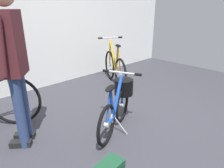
{
  "coord_description": "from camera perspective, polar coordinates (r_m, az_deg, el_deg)",
  "views": [
    {
      "loc": [
        -1.91,
        -1.53,
        1.52
      ],
      "look_at": [
        -0.12,
        0.33,
        0.55
      ],
      "focal_mm": 32.4,
      "sensor_mm": 36.0,
      "label": 1
    }
  ],
  "objects": [
    {
      "name": "ground_plane",
      "position": [
        2.88,
        6.3,
        -11.4
      ],
      "size": [
        7.05,
        7.05,
        0.0
      ],
      "primitive_type": "plane",
      "color": "#38383F"
    },
    {
      "name": "visitor_near_wall",
      "position": [
        2.35,
        -26.17,
        6.28
      ],
      "size": [
        0.39,
        0.43,
        1.76
      ],
      "color": "navy",
      "rests_on": "ground_plane"
    },
    {
      "name": "back_wall",
      "position": [
        4.28,
        -18.56,
        19.92
      ],
      "size": [
        7.05,
        0.1,
        3.09
      ],
      "primitive_type": "cube",
      "color": "white",
      "rests_on": "ground_plane"
    },
    {
      "name": "folding_bike_foreground",
      "position": [
        2.68,
        1.84,
        -4.9
      ],
      "size": [
        0.98,
        0.59,
        0.76
      ],
      "color": "black",
      "rests_on": "ground_plane"
    },
    {
      "name": "display_bike_right",
      "position": [
        4.22,
        0.76,
        4.65
      ],
      "size": [
        0.71,
        1.25,
        0.96
      ],
      "color": "black",
      "rests_on": "ground_plane"
    }
  ]
}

